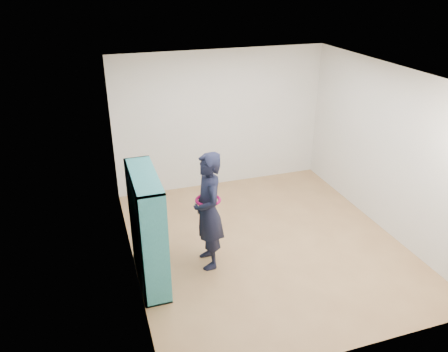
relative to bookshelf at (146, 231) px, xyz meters
name	(u,v)px	position (x,y,z in m)	size (l,w,h in m)	color
floor	(265,243)	(1.84, 0.31, -0.76)	(4.50, 4.50, 0.00)	#9A6F46
ceiling	(273,75)	(1.84, 0.31, 1.84)	(4.50, 4.50, 0.00)	white
wall_left	(127,186)	(-0.16, 0.31, 0.54)	(0.02, 4.50, 2.60)	silver
wall_right	(387,150)	(3.84, 0.31, 0.54)	(0.02, 4.50, 2.60)	silver
wall_back	(221,120)	(1.84, 2.56, 0.54)	(4.00, 0.02, 2.60)	silver
wall_front	(360,255)	(1.84, -1.94, 0.54)	(4.00, 0.02, 2.60)	silver
bookshelf	(146,231)	(0.00, 0.00, 0.00)	(0.34, 1.18, 1.57)	teal
person	(208,211)	(0.88, 0.10, 0.09)	(0.42, 0.63, 1.71)	black
smartphone	(197,203)	(0.73, 0.17, 0.20)	(0.03, 0.12, 0.15)	silver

